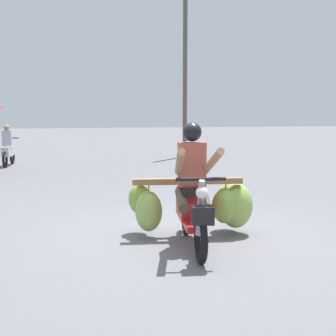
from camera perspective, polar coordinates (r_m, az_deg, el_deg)
ground_plane at (r=5.91m, az=2.39°, el=-9.23°), size 120.00×120.00×0.00m
motorbike_main_loaded at (r=5.70m, az=4.42°, el=-4.50°), size 1.72×1.89×1.58m
motorbike_distant_ahead_left at (r=15.16m, az=-20.93°, el=2.39°), size 0.54×1.61×1.40m
utility_pole at (r=17.54m, az=2.32°, el=12.61°), size 0.18×0.18×6.77m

